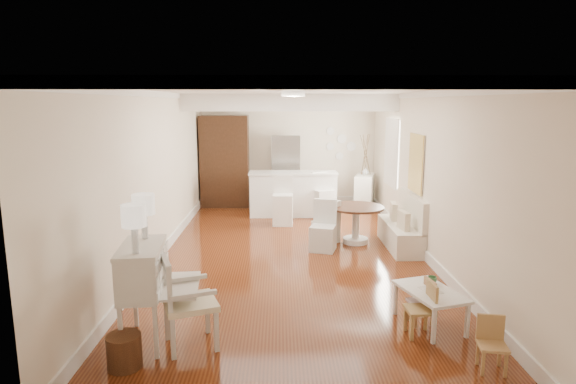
{
  "coord_description": "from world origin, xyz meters",
  "views": [
    {
      "loc": [
        -0.21,
        -7.97,
        2.61
      ],
      "look_at": [
        -0.06,
        0.3,
        1.07
      ],
      "focal_mm": 30.0,
      "sensor_mm": 36.0,
      "label": 1
    }
  ],
  "objects_px": {
    "kids_table": "(430,308)",
    "kids_chair_a": "(420,309)",
    "bar_stool_right": "(323,195)",
    "pantry_cabinet": "(225,161)",
    "dining_table": "(356,225)",
    "wicker_basket": "(124,351)",
    "kids_chair_c": "(493,345)",
    "slip_chair_near": "(323,226)",
    "sideboard": "(364,192)",
    "breakfast_counter": "(293,194)",
    "gustavian_armchair": "(190,301)",
    "bar_stool_left": "(283,201)",
    "fridge": "(300,171)",
    "slip_chair_far": "(326,221)",
    "kids_chair_b": "(420,301)",
    "secretary_bureau": "(144,294)"
  },
  "relations": [
    {
      "from": "kids_table",
      "to": "kids_chair_a",
      "type": "relative_size",
      "value": 1.39
    },
    {
      "from": "bar_stool_right",
      "to": "pantry_cabinet",
      "type": "bearing_deg",
      "value": 127.86
    },
    {
      "from": "kids_table",
      "to": "dining_table",
      "type": "bearing_deg",
      "value": 95.67
    },
    {
      "from": "wicker_basket",
      "to": "kids_chair_c",
      "type": "height_order",
      "value": "kids_chair_c"
    },
    {
      "from": "kids_chair_c",
      "to": "slip_chair_near",
      "type": "xyz_separation_m",
      "value": [
        -1.31,
        3.99,
        0.17
      ]
    },
    {
      "from": "kids_chair_c",
      "to": "sideboard",
      "type": "xyz_separation_m",
      "value": [
        0.01,
        7.34,
        0.16
      ]
    },
    {
      "from": "kids_chair_c",
      "to": "breakfast_counter",
      "type": "height_order",
      "value": "breakfast_counter"
    },
    {
      "from": "sideboard",
      "to": "breakfast_counter",
      "type": "bearing_deg",
      "value": -145.91
    },
    {
      "from": "bar_stool_right",
      "to": "gustavian_armchair",
      "type": "bearing_deg",
      "value": -131.14
    },
    {
      "from": "bar_stool_left",
      "to": "fridge",
      "type": "height_order",
      "value": "fridge"
    },
    {
      "from": "bar_stool_left",
      "to": "bar_stool_right",
      "type": "xyz_separation_m",
      "value": [
        0.93,
        0.63,
        -0.01
      ]
    },
    {
      "from": "slip_chair_far",
      "to": "kids_chair_c",
      "type": "bearing_deg",
      "value": 63.69
    },
    {
      "from": "breakfast_counter",
      "to": "bar_stool_left",
      "type": "bearing_deg",
      "value": -105.32
    },
    {
      "from": "kids_chair_b",
      "to": "fridge",
      "type": "relative_size",
      "value": 0.31
    },
    {
      "from": "gustavian_armchair",
      "to": "sideboard",
      "type": "relative_size",
      "value": 1.11
    },
    {
      "from": "gustavian_armchair",
      "to": "slip_chair_far",
      "type": "xyz_separation_m",
      "value": [
        1.84,
        3.93,
        -0.1
      ]
    },
    {
      "from": "wicker_basket",
      "to": "kids_chair_b",
      "type": "xyz_separation_m",
      "value": [
        3.23,
        0.92,
        0.1
      ]
    },
    {
      "from": "kids_table",
      "to": "slip_chair_near",
      "type": "bearing_deg",
      "value": 108.46
    },
    {
      "from": "secretary_bureau",
      "to": "wicker_basket",
      "type": "relative_size",
      "value": 3.23
    },
    {
      "from": "slip_chair_near",
      "to": "fridge",
      "type": "bearing_deg",
      "value": 109.77
    },
    {
      "from": "kids_chair_c",
      "to": "slip_chair_near",
      "type": "bearing_deg",
      "value": 117.0
    },
    {
      "from": "secretary_bureau",
      "to": "slip_chair_near",
      "type": "distance_m",
      "value": 4.02
    },
    {
      "from": "secretary_bureau",
      "to": "slip_chair_near",
      "type": "relative_size",
      "value": 1.23
    },
    {
      "from": "bar_stool_left",
      "to": "wicker_basket",
      "type": "bearing_deg",
      "value": -103.15
    },
    {
      "from": "kids_chair_c",
      "to": "dining_table",
      "type": "relative_size",
      "value": 0.53
    },
    {
      "from": "bar_stool_left",
      "to": "kids_chair_a",
      "type": "bearing_deg",
      "value": -70.87
    },
    {
      "from": "kids_table",
      "to": "fridge",
      "type": "relative_size",
      "value": 0.49
    },
    {
      "from": "kids_chair_a",
      "to": "pantry_cabinet",
      "type": "xyz_separation_m",
      "value": [
        -2.97,
        7.08,
        0.83
      ]
    },
    {
      "from": "wicker_basket",
      "to": "kids_chair_a",
      "type": "xyz_separation_m",
      "value": [
        3.14,
        0.62,
        0.15
      ]
    },
    {
      "from": "wicker_basket",
      "to": "kids_table",
      "type": "bearing_deg",
      "value": 14.59
    },
    {
      "from": "secretary_bureau",
      "to": "sideboard",
      "type": "relative_size",
      "value": 1.21
    },
    {
      "from": "kids_table",
      "to": "kids_chair_c",
      "type": "distance_m",
      "value": 1.04
    },
    {
      "from": "wicker_basket",
      "to": "pantry_cabinet",
      "type": "xyz_separation_m",
      "value": [
        0.17,
        7.7,
        0.98
      ]
    },
    {
      "from": "gustavian_armchair",
      "to": "fridge",
      "type": "xyz_separation_m",
      "value": [
        1.48,
        7.24,
        0.39
      ]
    },
    {
      "from": "dining_table",
      "to": "breakfast_counter",
      "type": "distance_m",
      "value": 2.57
    },
    {
      "from": "dining_table",
      "to": "wicker_basket",
      "type": "bearing_deg",
      "value": -124.67
    },
    {
      "from": "slip_chair_near",
      "to": "sideboard",
      "type": "height_order",
      "value": "slip_chair_near"
    },
    {
      "from": "kids_chair_b",
      "to": "dining_table",
      "type": "height_order",
      "value": "dining_table"
    },
    {
      "from": "bar_stool_right",
      "to": "kids_chair_a",
      "type": "bearing_deg",
      "value": -107.0
    },
    {
      "from": "slip_chair_far",
      "to": "gustavian_armchair",
      "type": "bearing_deg",
      "value": 23.57
    },
    {
      "from": "kids_table",
      "to": "kids_chair_b",
      "type": "bearing_deg",
      "value": 149.29
    },
    {
      "from": "kids_table",
      "to": "bar_stool_left",
      "type": "height_order",
      "value": "bar_stool_left"
    },
    {
      "from": "bar_stool_left",
      "to": "sideboard",
      "type": "xyz_separation_m",
      "value": [
        2.03,
        1.47,
        -0.09
      ]
    },
    {
      "from": "sideboard",
      "to": "gustavian_armchair",
      "type": "bearing_deg",
      "value": -98.4
    },
    {
      "from": "dining_table",
      "to": "kids_table",
      "type": "bearing_deg",
      "value": -84.33
    },
    {
      "from": "gustavian_armchair",
      "to": "breakfast_counter",
      "type": "height_order",
      "value": "breakfast_counter"
    },
    {
      "from": "secretary_bureau",
      "to": "fridge",
      "type": "bearing_deg",
      "value": 68.39
    },
    {
      "from": "secretary_bureau",
      "to": "kids_chair_c",
      "type": "xyz_separation_m",
      "value": [
        3.57,
        -0.66,
        -0.28
      ]
    },
    {
      "from": "dining_table",
      "to": "sideboard",
      "type": "relative_size",
      "value": 1.13
    },
    {
      "from": "kids_table",
      "to": "kids_chair_a",
      "type": "bearing_deg",
      "value": -128.18
    }
  ]
}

